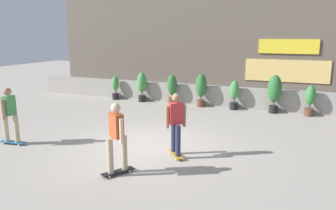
% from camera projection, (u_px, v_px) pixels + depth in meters
% --- Properties ---
extents(ground_plane, '(48.00, 48.00, 0.00)m').
position_uv_depth(ground_plane, '(149.00, 145.00, 9.54)').
color(ground_plane, '#A8A093').
extents(planter_wall, '(18.00, 0.40, 0.90)m').
position_uv_depth(planter_wall, '(205.00, 95.00, 14.86)').
color(planter_wall, gray).
rests_on(planter_wall, ground).
extents(building_backdrop, '(20.00, 2.08, 6.50)m').
position_uv_depth(building_backdrop, '(226.00, 33.00, 17.87)').
color(building_backdrop, '#60564C').
rests_on(building_backdrop, ground).
extents(potted_plant_0, '(0.36, 0.36, 1.17)m').
position_uv_depth(potted_plant_0, '(116.00, 87.00, 16.08)').
color(potted_plant_0, black).
rests_on(potted_plant_0, ground).
extents(potted_plant_1, '(0.47, 0.47, 1.41)m').
position_uv_depth(potted_plant_1, '(142.00, 85.00, 15.50)').
color(potted_plant_1, black).
rests_on(potted_plant_1, ground).
extents(potted_plant_2, '(0.46, 0.46, 1.38)m').
position_uv_depth(potted_plant_2, '(172.00, 87.00, 14.92)').
color(potted_plant_2, brown).
rests_on(potted_plant_2, ground).
extents(potted_plant_3, '(0.50, 0.50, 1.47)m').
position_uv_depth(potted_plant_3, '(201.00, 88.00, 14.39)').
color(potted_plant_3, brown).
rests_on(potted_plant_3, ground).
extents(potted_plant_4, '(0.39, 0.39, 1.26)m').
position_uv_depth(potted_plant_4, '(234.00, 94.00, 13.88)').
color(potted_plant_4, black).
rests_on(potted_plant_4, ground).
extents(potted_plant_5, '(0.55, 0.55, 1.58)m').
position_uv_depth(potted_plant_5, '(275.00, 91.00, 13.22)').
color(potted_plant_5, black).
rests_on(potted_plant_5, ground).
extents(potted_plant_6, '(0.38, 0.38, 1.23)m').
position_uv_depth(potted_plant_6, '(310.00, 100.00, 12.78)').
color(potted_plant_6, brown).
rests_on(potted_plant_6, ground).
extents(skater_far_right, '(0.59, 0.79, 1.70)m').
position_uv_depth(skater_far_right, '(117.00, 135.00, 7.35)').
color(skater_far_right, black).
rests_on(skater_far_right, ground).
extents(skater_mid_plaza, '(0.82, 0.56, 1.70)m').
position_uv_depth(skater_mid_plaza, '(10.00, 113.00, 9.40)').
color(skater_mid_plaza, '#266699').
rests_on(skater_mid_plaza, ground).
extents(skater_by_wall_right, '(0.66, 0.74, 1.70)m').
position_uv_depth(skater_by_wall_right, '(176.00, 122.00, 8.46)').
color(skater_by_wall_right, '#BF8C26').
rests_on(skater_by_wall_right, ground).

